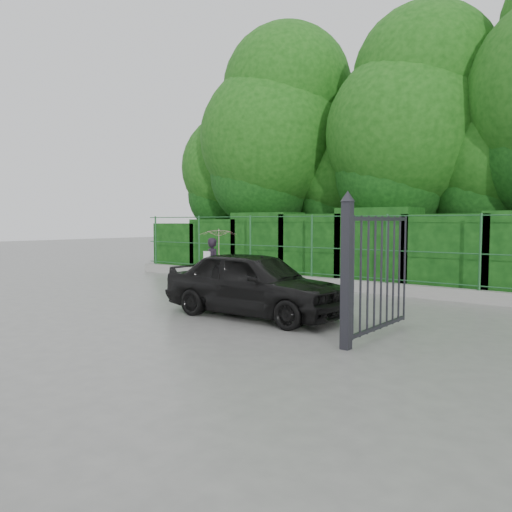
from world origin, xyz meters
The scene contains 8 objects.
ground centered at (0.00, 0.00, 0.00)m, with size 80.00×80.00×0.00m, color gray.
kerb centered at (0.00, 4.50, 0.15)m, with size 14.00×0.25×0.30m, color #9E9E99.
fence centered at (0.22, 4.50, 1.20)m, with size 14.13×0.06×1.80m.
hedge centered at (0.18, 5.50, 1.05)m, with size 14.20×1.20×2.29m.
trees centered at (1.14, 7.74, 4.62)m, with size 17.10×6.15×8.08m.
gate centered at (4.60, -0.72, 1.19)m, with size 0.22×2.33×2.36m.
woman centered at (-1.21, 2.21, 1.14)m, with size 1.00×1.02×1.72m.
car centered at (1.90, -0.03, 0.66)m, with size 1.57×3.90×1.33m, color black.
Camera 1 is at (8.13, -7.78, 1.91)m, focal length 35.00 mm.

